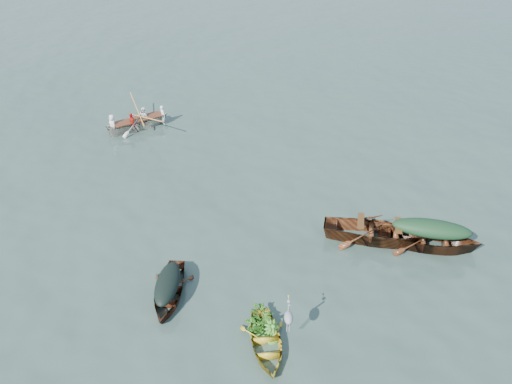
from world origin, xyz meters
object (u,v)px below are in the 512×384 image
dark_covered_boat (169,296)px  green_tarp_boat (427,247)px  yellow_dinghy (266,347)px  heron (288,321)px  rowed_boat (140,128)px  open_wooden_boat (376,240)px

dark_covered_boat → green_tarp_boat: bearing=18.7°
dark_covered_boat → green_tarp_boat: (7.67, 2.11, 0.00)m
yellow_dinghy → heron: 0.97m
dark_covered_boat → rowed_boat: (-2.83, 10.14, 0.00)m
yellow_dinghy → rowed_boat: (-5.46, 11.84, 0.00)m
yellow_dinghy → green_tarp_boat: bearing=28.7°
green_tarp_boat → yellow_dinghy: bearing=139.1°
open_wooden_boat → rowed_boat: size_ratio=1.19×
open_wooden_boat → dark_covered_boat: bearing=122.7°
open_wooden_boat → rowed_boat: 11.84m
yellow_dinghy → green_tarp_boat: size_ratio=0.61×
yellow_dinghy → heron: size_ratio=2.85×
green_tarp_boat → open_wooden_boat: 1.54m
yellow_dinghy → green_tarp_boat: green_tarp_boat is taller
dark_covered_boat → open_wooden_boat: 6.63m
yellow_dinghy → heron: (0.54, 0.13, 0.80)m
dark_covered_boat → open_wooden_boat: open_wooden_boat is taller
heron → dark_covered_boat: bearing=145.3°
green_tarp_boat → heron: heron is taller
heron → open_wooden_boat: bearing=44.8°
yellow_dinghy → open_wooden_boat: 5.44m
dark_covered_boat → rowed_boat: size_ratio=0.78×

